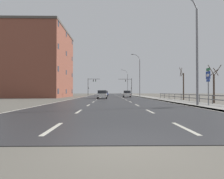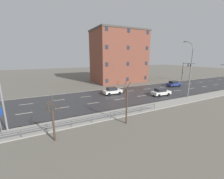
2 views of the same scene
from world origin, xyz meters
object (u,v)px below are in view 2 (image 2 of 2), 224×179
(car_near_left, at_px, (174,84))
(car_far_left, at_px, (161,92))
(street_lamp_foreground, at_px, (0,88))
(car_distant, at_px, (113,91))
(street_lamp_midground, at_px, (190,71))
(traffic_signal_left, at_px, (185,68))
(brick_building, at_px, (119,56))

(car_near_left, xyz_separation_m, car_far_left, (5.47, -10.27, 0.00))
(street_lamp_foreground, distance_m, car_far_left, 27.15)
(street_lamp_foreground, xyz_separation_m, car_distant, (-9.12, 17.84, -4.23))
(street_lamp_midground, height_order, car_far_left, street_lamp_midground)
(car_far_left, bearing_deg, car_near_left, 120.50)
(traffic_signal_left, relative_size, car_distant, 1.49)
(street_lamp_foreground, xyz_separation_m, street_lamp_midground, (0.00, 30.19, 0.43))
(street_lamp_foreground, height_order, car_distant, street_lamp_foreground)
(car_distant, xyz_separation_m, car_far_left, (5.57, 8.74, 0.00))
(car_far_left, bearing_deg, traffic_signal_left, 119.22)
(brick_building, bearing_deg, car_far_left, -2.59)
(car_distant, xyz_separation_m, brick_building, (-14.78, 9.66, 7.37))
(street_lamp_midground, relative_size, brick_building, 0.68)
(street_lamp_foreground, distance_m, brick_building, 36.57)
(street_lamp_foreground, distance_m, street_lamp_midground, 30.20)
(street_lamp_midground, distance_m, car_distant, 16.05)
(street_lamp_foreground, bearing_deg, car_distant, 117.08)
(car_near_left, xyz_separation_m, car_distant, (-0.10, -19.00, 0.00))
(traffic_signal_left, relative_size, brick_building, 0.37)
(street_lamp_midground, bearing_deg, traffic_signal_left, 128.89)
(traffic_signal_left, bearing_deg, car_near_left, -64.43)
(traffic_signal_left, bearing_deg, street_lamp_midground, -51.11)
(street_lamp_midground, distance_m, traffic_signal_left, 22.92)
(brick_building, bearing_deg, car_near_left, 32.12)
(street_lamp_foreground, xyz_separation_m, brick_building, (-23.90, 27.50, 3.14))
(car_distant, distance_m, brick_building, 19.13)
(street_lamp_foreground, bearing_deg, brick_building, 131.00)
(street_lamp_foreground, relative_size, traffic_signal_left, 1.67)
(street_lamp_foreground, bearing_deg, car_far_left, 97.61)
(traffic_signal_left, xyz_separation_m, car_far_left, (10.81, -21.43, -3.35))
(street_lamp_midground, height_order, brick_building, brick_building)
(traffic_signal_left, distance_m, brick_building, 22.97)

